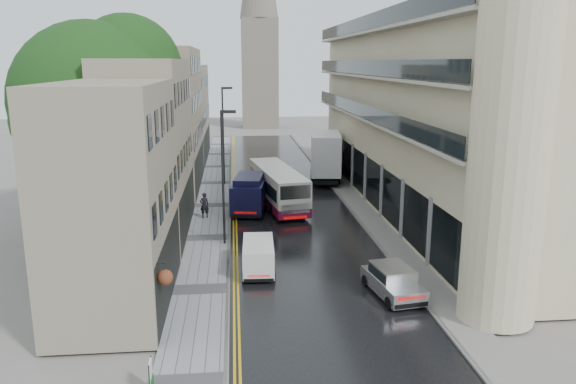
{
  "coord_description": "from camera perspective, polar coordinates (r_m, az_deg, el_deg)",
  "views": [
    {
      "loc": [
        -4.09,
        -15.03,
        10.94
      ],
      "look_at": [
        -0.89,
        18.0,
        3.24
      ],
      "focal_mm": 35.0,
      "sensor_mm": 36.0,
      "label": 1
    }
  ],
  "objects": [
    {
      "name": "right_sidewalk",
      "position": [
        44.91,
        6.83,
        -1.05
      ],
      "size": [
        1.8,
        85.0,
        0.12
      ],
      "primitive_type": "cube",
      "color": "slate",
      "rests_on": "ground"
    },
    {
      "name": "white_lorry",
      "position": [
        50.84,
        2.5,
        3.26
      ],
      "size": [
        3.68,
        8.94,
        4.56
      ],
      "primitive_type": null,
      "rotation": [
        0.0,
        0.0,
        -0.13
      ],
      "color": "white",
      "rests_on": "road"
    },
    {
      "name": "navy_van",
      "position": [
        40.25,
        -5.68,
        -0.64
      ],
      "size": [
        3.02,
        5.87,
        2.86
      ],
      "primitive_type": null,
      "rotation": [
        0.0,
        0.0,
        -0.14
      ],
      "color": "black",
      "rests_on": "road"
    },
    {
      "name": "lamp_post_far",
      "position": [
        50.75,
        -6.59,
        5.62
      ],
      "size": [
        1.0,
        0.44,
        8.64
      ],
      "primitive_type": null,
      "rotation": [
        0.0,
        0.0,
        0.24
      ],
      "color": "black",
      "rests_on": "left_sidewalk"
    },
    {
      "name": "church_spire",
      "position": [
        97.56,
        -2.96,
        18.38
      ],
      "size": [
        6.4,
        6.4,
        40.0
      ],
      "primitive_type": null,
      "color": "#6E6257",
      "rests_on": "ground"
    },
    {
      "name": "white_van",
      "position": [
        28.81,
        -4.49,
        -7.45
      ],
      "size": [
        1.74,
        3.8,
        1.69
      ],
      "primitive_type": null,
      "rotation": [
        0.0,
        0.0,
        -0.04
      ],
      "color": "silver",
      "rests_on": "road"
    },
    {
      "name": "old_shop_row",
      "position": [
        45.62,
        -12.33,
        6.55
      ],
      "size": [
        4.5,
        56.0,
        12.0
      ],
      "primitive_type": null,
      "color": "gray",
      "rests_on": "ground"
    },
    {
      "name": "cream_bus",
      "position": [
        40.58,
        -1.61,
        -0.44
      ],
      "size": [
        4.05,
        10.85,
        2.89
      ],
      "primitive_type": null,
      "rotation": [
        0.0,
        0.0,
        0.16
      ],
      "color": "white",
      "rests_on": "road"
    },
    {
      "name": "modern_block",
      "position": [
        43.66,
        13.85,
        7.51
      ],
      "size": [
        8.0,
        40.0,
        14.0
      ],
      "primitive_type": null,
      "color": "beige",
      "rests_on": "ground"
    },
    {
      "name": "tree_near",
      "position": [
        36.25,
        -19.03,
        6.03
      ],
      "size": [
        10.56,
        10.56,
        13.89
      ],
      "primitive_type": null,
      "color": "black",
      "rests_on": "ground"
    },
    {
      "name": "pedestrian",
      "position": [
        40.27,
        -8.5,
        -1.33
      ],
      "size": [
        0.76,
        0.61,
        1.81
      ],
      "primitive_type": "imported",
      "rotation": [
        0.0,
        0.0,
        3.44
      ],
      "color": "black",
      "rests_on": "left_sidewalk"
    },
    {
      "name": "tree_far",
      "position": [
        48.94,
        -15.17,
        7.09
      ],
      "size": [
        9.24,
        9.24,
        12.46
      ],
      "primitive_type": null,
      "color": "black",
      "rests_on": "ground"
    },
    {
      "name": "left_sidewalk",
      "position": [
        43.94,
        -7.66,
        -1.39
      ],
      "size": [
        2.7,
        85.0,
        0.12
      ],
      "primitive_type": "cube",
      "color": "gray",
      "rests_on": "ground"
    },
    {
      "name": "estate_sign",
      "position": [
        20.34,
        -13.79,
        -17.73
      ],
      "size": [
        0.09,
        0.64,
        1.07
      ],
      "primitive_type": null,
      "rotation": [
        0.0,
        0.0,
        0.02
      ],
      "color": "silver",
      "rests_on": "left_sidewalk"
    },
    {
      "name": "silver_hatchback",
      "position": [
        26.1,
        10.3,
        -10.11
      ],
      "size": [
        2.33,
        4.18,
        1.48
      ],
      "primitive_type": null,
      "rotation": [
        0.0,
        0.0,
        0.16
      ],
      "color": "silver",
      "rests_on": "road"
    },
    {
      "name": "lamp_post_near",
      "position": [
        33.66,
        -6.63,
        1.34
      ],
      "size": [
        0.93,
        0.33,
        8.07
      ],
      "primitive_type": null,
      "rotation": [
        0.0,
        0.0,
        -0.14
      ],
      "color": "black",
      "rests_on": "left_sidewalk"
    },
    {
      "name": "road",
      "position": [
        44.1,
        -0.04,
        -1.29
      ],
      "size": [
        9.0,
        85.0,
        0.02
      ],
      "primitive_type": "cube",
      "color": "black",
      "rests_on": "ground"
    }
  ]
}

